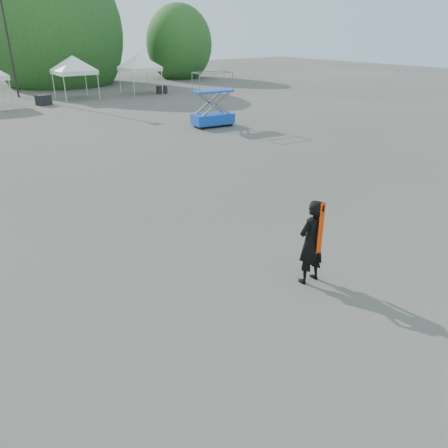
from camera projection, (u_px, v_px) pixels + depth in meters
ground at (212, 246)px, 11.59m from camera, size 120.00×120.00×0.00m
light_pole_east at (5, 25)px, 34.26m from camera, size 0.60×0.25×9.80m
tree_mid_e at (55, 33)px, 42.93m from camera, size 5.12×5.12×7.79m
tree_far_e at (179, 44)px, 49.12m from camera, size 3.84×3.84×5.84m
tent_f at (72, 59)px, 34.33m from camera, size 4.11×4.11×3.88m
tent_g at (139, 57)px, 37.04m from camera, size 4.07×4.07×3.88m
man at (311, 242)px, 9.62m from camera, size 0.72×0.48×1.97m
scissor_lift at (213, 100)px, 25.08m from camera, size 2.50×1.51×3.04m
crate_mid at (43, 100)px, 32.60m from camera, size 1.13×0.98×0.74m
crate_east at (162, 90)px, 38.49m from camera, size 0.94×0.80×0.64m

